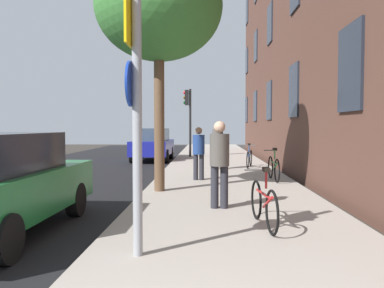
{
  "coord_description": "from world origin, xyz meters",
  "views": [
    {
      "loc": [
        0.57,
        -0.94,
        1.74
      ],
      "look_at": [
        0.17,
        10.27,
        1.23
      ],
      "focal_mm": 36.77,
      "sensor_mm": 36.0,
      "label": 1
    }
  ],
  "objects_px": {
    "bicycle_1": "(274,168)",
    "pedestrian_1": "(199,150)",
    "traffic_light": "(188,110)",
    "bicycle_2": "(249,158)",
    "bicycle_0": "(264,203)",
    "pedestrian_2": "(218,143)",
    "pedestrian_0": "(219,159)",
    "sign_post": "(135,97)",
    "tree_near": "(159,7)",
    "car_1": "(153,144)"
  },
  "relations": [
    {
      "from": "bicycle_0",
      "to": "pedestrian_0",
      "type": "height_order",
      "value": "pedestrian_0"
    },
    {
      "from": "bicycle_0",
      "to": "pedestrian_1",
      "type": "xyz_separation_m",
      "value": [
        -1.15,
        5.46,
        0.53
      ]
    },
    {
      "from": "bicycle_2",
      "to": "tree_near",
      "type": "bearing_deg",
      "value": -116.55
    },
    {
      "from": "tree_near",
      "to": "bicycle_2",
      "type": "relative_size",
      "value": 3.64
    },
    {
      "from": "pedestrian_1",
      "to": "pedestrian_2",
      "type": "bearing_deg",
      "value": 77.45
    },
    {
      "from": "pedestrian_1",
      "to": "car_1",
      "type": "relative_size",
      "value": 0.4
    },
    {
      "from": "traffic_light",
      "to": "pedestrian_0",
      "type": "distance_m",
      "value": 13.22
    },
    {
      "from": "tree_near",
      "to": "pedestrian_2",
      "type": "relative_size",
      "value": 3.35
    },
    {
      "from": "traffic_light",
      "to": "bicycle_0",
      "type": "bearing_deg",
      "value": -82.65
    },
    {
      "from": "traffic_light",
      "to": "car_1",
      "type": "relative_size",
      "value": 0.9
    },
    {
      "from": "traffic_light",
      "to": "car_1",
      "type": "bearing_deg",
      "value": -141.63
    },
    {
      "from": "tree_near",
      "to": "bicycle_1",
      "type": "height_order",
      "value": "tree_near"
    },
    {
      "from": "bicycle_0",
      "to": "pedestrian_0",
      "type": "xyz_separation_m",
      "value": [
        -0.66,
        1.41,
        0.6
      ]
    },
    {
      "from": "pedestrian_0",
      "to": "car_1",
      "type": "bearing_deg",
      "value": 104.0
    },
    {
      "from": "bicycle_1",
      "to": "pedestrian_2",
      "type": "xyz_separation_m",
      "value": [
        -1.58,
        2.97,
        0.62
      ]
    },
    {
      "from": "bicycle_1",
      "to": "traffic_light",
      "type": "bearing_deg",
      "value": 108.12
    },
    {
      "from": "sign_post",
      "to": "pedestrian_0",
      "type": "relative_size",
      "value": 2.04
    },
    {
      "from": "pedestrian_0",
      "to": "pedestrian_2",
      "type": "height_order",
      "value": "pedestrian_2"
    },
    {
      "from": "tree_near",
      "to": "bicycle_0",
      "type": "distance_m",
      "value": 5.78
    },
    {
      "from": "bicycle_0",
      "to": "pedestrian_2",
      "type": "xyz_separation_m",
      "value": [
        -0.49,
        8.42,
        0.62
      ]
    },
    {
      "from": "sign_post",
      "to": "car_1",
      "type": "bearing_deg",
      "value": 96.97
    },
    {
      "from": "bicycle_0",
      "to": "tree_near",
      "type": "bearing_deg",
      "value": 121.3
    },
    {
      "from": "car_1",
      "to": "tree_near",
      "type": "bearing_deg",
      "value": -81.22
    },
    {
      "from": "sign_post",
      "to": "bicycle_2",
      "type": "xyz_separation_m",
      "value": [
        2.58,
        10.64,
        -1.61
      ]
    },
    {
      "from": "bicycle_2",
      "to": "pedestrian_0",
      "type": "xyz_separation_m",
      "value": [
        -1.44,
        -7.76,
        0.61
      ]
    },
    {
      "from": "tree_near",
      "to": "bicycle_2",
      "type": "height_order",
      "value": "tree_near"
    },
    {
      "from": "bicycle_2",
      "to": "pedestrian_2",
      "type": "distance_m",
      "value": 1.6
    },
    {
      "from": "sign_post",
      "to": "bicycle_2",
      "type": "height_order",
      "value": "sign_post"
    },
    {
      "from": "pedestrian_0",
      "to": "car_1",
      "type": "height_order",
      "value": "pedestrian_0"
    },
    {
      "from": "pedestrian_2",
      "to": "bicycle_2",
      "type": "bearing_deg",
      "value": 30.71
    },
    {
      "from": "tree_near",
      "to": "bicycle_1",
      "type": "distance_m",
      "value": 5.6
    },
    {
      "from": "pedestrian_2",
      "to": "bicycle_0",
      "type": "bearing_deg",
      "value": -86.67
    },
    {
      "from": "pedestrian_1",
      "to": "bicycle_1",
      "type": "bearing_deg",
      "value": -0.37
    },
    {
      "from": "bicycle_2",
      "to": "pedestrian_0",
      "type": "relative_size",
      "value": 0.94
    },
    {
      "from": "bicycle_2",
      "to": "bicycle_0",
      "type": "bearing_deg",
      "value": -94.84
    },
    {
      "from": "bicycle_0",
      "to": "bicycle_2",
      "type": "relative_size",
      "value": 1.05
    },
    {
      "from": "pedestrian_1",
      "to": "pedestrian_0",
      "type": "bearing_deg",
      "value": -83.17
    },
    {
      "from": "sign_post",
      "to": "traffic_light",
      "type": "bearing_deg",
      "value": 90.24
    },
    {
      "from": "bicycle_0",
      "to": "pedestrian_1",
      "type": "bearing_deg",
      "value": 101.87
    },
    {
      "from": "bicycle_1",
      "to": "bicycle_2",
      "type": "xyz_separation_m",
      "value": [
        -0.31,
        3.72,
        -0.01
      ]
    },
    {
      "from": "traffic_light",
      "to": "sign_post",
      "type": "bearing_deg",
      "value": -89.76
    },
    {
      "from": "sign_post",
      "to": "car_1",
      "type": "xyz_separation_m",
      "value": [
        -1.79,
        14.6,
        -1.26
      ]
    },
    {
      "from": "traffic_light",
      "to": "tree_near",
      "type": "distance_m",
      "value": 11.25
    },
    {
      "from": "bicycle_1",
      "to": "car_1",
      "type": "relative_size",
      "value": 0.43
    },
    {
      "from": "pedestrian_1",
      "to": "car_1",
      "type": "xyz_separation_m",
      "value": [
        -2.44,
        7.67,
        -0.19
      ]
    },
    {
      "from": "pedestrian_1",
      "to": "car_1",
      "type": "distance_m",
      "value": 8.05
    },
    {
      "from": "traffic_light",
      "to": "bicycle_2",
      "type": "relative_size",
      "value": 2.21
    },
    {
      "from": "pedestrian_2",
      "to": "sign_post",
      "type": "bearing_deg",
      "value": -97.56
    },
    {
      "from": "bicycle_1",
      "to": "pedestrian_2",
      "type": "bearing_deg",
      "value": 118.02
    },
    {
      "from": "bicycle_1",
      "to": "pedestrian_1",
      "type": "distance_m",
      "value": 2.3
    }
  ]
}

